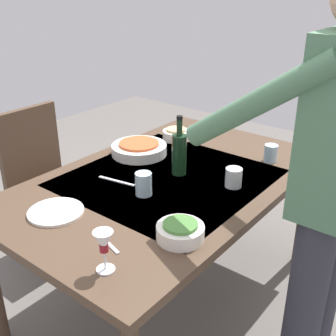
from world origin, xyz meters
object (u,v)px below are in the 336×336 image
at_px(side_bowl_bread, 176,134).
at_px(dinner_plate_near, 56,212).
at_px(side_bowl_salad, 180,231).
at_px(water_cup_near_left, 144,184).
at_px(person_server, 329,184).
at_px(wine_bottle, 179,153).
at_px(dining_table, 168,189).
at_px(chair_near, 43,174).
at_px(water_cup_far_left, 271,153).
at_px(wine_glass_left, 104,244).
at_px(serving_bowl_pasta, 139,149).
at_px(water_cup_near_right, 234,178).

height_order(side_bowl_bread, dinner_plate_near, side_bowl_bread).
distance_m(side_bowl_salad, side_bowl_bread, 1.03).
distance_m(water_cup_near_left, side_bowl_bread, 0.71).
relative_size(person_server, wine_bottle, 5.71).
relative_size(dining_table, chair_near, 1.78).
bearing_deg(dinner_plate_near, wine_bottle, 164.74).
bearing_deg(water_cup_far_left, wine_glass_left, -1.24).
bearing_deg(dinner_plate_near, person_server, 117.84).
xyz_separation_m(side_bowl_salad, dinner_plate_near, (0.17, -0.51, -0.03)).
relative_size(wine_bottle, serving_bowl_pasta, 0.99).
xyz_separation_m(wine_bottle, water_cup_far_left, (-0.42, 0.28, -0.06)).
distance_m(water_cup_far_left, dinner_plate_near, 1.13).
distance_m(water_cup_far_left, side_bowl_salad, 0.87).
distance_m(chair_near, water_cup_near_left, 0.95).
bearing_deg(dinner_plate_near, side_bowl_bread, -172.53).
relative_size(water_cup_near_right, serving_bowl_pasta, 0.30).
distance_m(side_bowl_salad, dinner_plate_near, 0.54).
bearing_deg(chair_near, person_server, 91.44).
distance_m(wine_bottle, serving_bowl_pasta, 0.33).
distance_m(water_cup_near_right, dinner_plate_near, 0.80).
relative_size(wine_bottle, water_cup_near_right, 3.27).
distance_m(water_cup_near_left, water_cup_far_left, 0.74).
relative_size(person_server, wine_glass_left, 11.19).
bearing_deg(person_server, side_bowl_bread, -115.36).
height_order(wine_glass_left, dinner_plate_near, wine_glass_left).
distance_m(dining_table, side_bowl_bread, 0.53).
distance_m(person_server, wine_glass_left, 0.80).
relative_size(person_server, side_bowl_salad, 9.38).
relative_size(water_cup_near_right, water_cup_far_left, 0.99).
xyz_separation_m(wine_bottle, dinner_plate_near, (0.62, -0.17, -0.10)).
relative_size(dining_table, dinner_plate_near, 7.05).
xyz_separation_m(person_server, serving_bowl_pasta, (-0.19, -1.07, -0.20)).
relative_size(chair_near, side_bowl_bread, 5.69).
relative_size(person_server, serving_bowl_pasta, 5.63).
bearing_deg(wine_bottle, water_cup_far_left, 145.73).
distance_m(chair_near, serving_bowl_pasta, 0.67).
bearing_deg(side_bowl_bread, water_cup_near_right, 61.04).
xyz_separation_m(water_cup_near_right, side_bowl_salad, (0.49, 0.06, -0.01)).
bearing_deg(chair_near, wine_bottle, 100.91).
distance_m(water_cup_far_left, serving_bowl_pasta, 0.70).
distance_m(person_server, side_bowl_salad, 0.55).
relative_size(dining_table, side_bowl_bread, 10.13).
relative_size(wine_bottle, wine_glass_left, 1.96).
xyz_separation_m(water_cup_far_left, dinner_plate_near, (1.04, -0.45, -0.04)).
height_order(wine_bottle, side_bowl_salad, wine_bottle).
bearing_deg(side_bowl_salad, person_server, 127.69).
relative_size(dining_table, water_cup_far_left, 17.83).
xyz_separation_m(water_cup_far_left, serving_bowl_pasta, (0.36, -0.60, -0.01)).
height_order(water_cup_far_left, side_bowl_bread, water_cup_far_left).
bearing_deg(water_cup_far_left, water_cup_near_left, -21.85).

